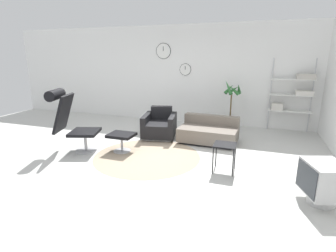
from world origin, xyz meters
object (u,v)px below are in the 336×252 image
(couch_low, at_px, (209,133))
(shelf_unit, at_px, (294,93))
(armchair_red, at_px, (160,126))
(potted_plant, at_px, (231,112))
(lounge_chair, at_px, (68,115))
(ottoman, at_px, (122,138))
(side_table, at_px, (225,148))
(crt_television, at_px, (324,182))

(couch_low, bearing_deg, shelf_unit, -138.29)
(armchair_red, relative_size, shelf_unit, 0.54)
(potted_plant, height_order, shelf_unit, shelf_unit)
(lounge_chair, distance_m, ottoman, 1.16)
(ottoman, relative_size, side_table, 1.06)
(couch_low, xyz_separation_m, crt_television, (1.93, -2.13, 0.10))
(shelf_unit, bearing_deg, couch_low, -140.56)
(couch_low, height_order, shelf_unit, shelf_unit)
(ottoman, height_order, shelf_unit, shelf_unit)
(ottoman, distance_m, side_table, 2.16)
(armchair_red, height_order, shelf_unit, shelf_unit)
(side_table, bearing_deg, crt_television, -24.30)
(potted_plant, bearing_deg, side_table, -85.79)
(armchair_red, bearing_deg, couch_low, 168.40)
(armchair_red, distance_m, side_table, 2.32)
(ottoman, height_order, crt_television, crt_television)
(ottoman, relative_size, couch_low, 0.39)
(crt_television, height_order, shelf_unit, shelf_unit)
(ottoman, height_order, couch_low, couch_low)
(crt_television, bearing_deg, side_table, 47.47)
(lounge_chair, bearing_deg, potted_plant, 114.84)
(ottoman, bearing_deg, shelf_unit, 38.71)
(side_table, xyz_separation_m, shelf_unit, (1.30, 3.03, 0.60))
(potted_plant, bearing_deg, shelf_unit, 12.68)
(couch_low, bearing_deg, potted_plant, -104.28)
(ottoman, distance_m, crt_television, 3.62)
(side_table, xyz_separation_m, potted_plant, (-0.20, 2.69, 0.06))
(ottoman, xyz_separation_m, couch_low, (1.58, 1.23, -0.07))
(side_table, height_order, potted_plant, potted_plant)
(lounge_chair, bearing_deg, armchair_red, 120.26)
(armchair_red, xyz_separation_m, potted_plant, (1.56, 1.19, 0.22))
(ottoman, bearing_deg, armchair_red, 73.11)
(side_table, bearing_deg, potted_plant, 94.21)
(lounge_chair, xyz_separation_m, armchair_red, (1.38, 1.56, -0.51))
(lounge_chair, distance_m, side_table, 3.16)
(side_table, bearing_deg, lounge_chair, -179.01)
(side_table, height_order, shelf_unit, shelf_unit)
(lounge_chair, xyz_separation_m, potted_plant, (2.94, 2.75, -0.28))
(shelf_unit, bearing_deg, potted_plant, -167.32)
(lounge_chair, relative_size, armchair_red, 1.26)
(armchair_red, relative_size, crt_television, 1.52)
(crt_television, bearing_deg, ottoman, 57.42)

